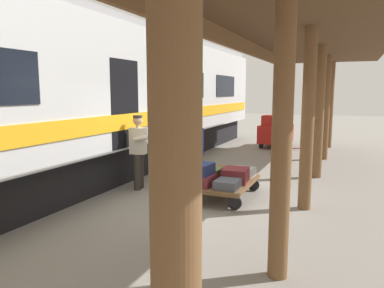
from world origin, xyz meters
name	(u,v)px	position (x,y,z in m)	size (l,w,h in m)	color
ground_plane	(211,197)	(0.00, 0.00, 0.00)	(60.00, 60.00, 0.00)	gray
platform_canopy	(308,35)	(-1.86, 0.00, 3.25)	(3.20, 17.81, 3.56)	brown
train_car	(73,99)	(3.58, 0.00, 2.06)	(3.03, 21.02, 4.00)	silver
luggage_cart	(223,183)	(-0.24, -0.14, 0.30)	(1.22, 1.83, 0.35)	brown
suitcase_gray_aluminum	(242,173)	(-0.50, -0.65, 0.45)	(0.46, 0.62, 0.20)	#9EA0A5
suitcase_brown_leather	(219,171)	(0.03, -0.65, 0.44)	(0.52, 0.44, 0.19)	brown
suitcase_burgundy_valise	(203,180)	(0.03, 0.36, 0.46)	(0.41, 0.57, 0.22)	maroon
suitcase_olive_duffel	(212,174)	(0.03, -0.14, 0.48)	(0.41, 0.49, 0.26)	brown
suitcase_slate_roller	(228,184)	(-0.50, 0.36, 0.44)	(0.45, 0.60, 0.17)	#4C515B
suitcase_maroon_trunk	(236,175)	(-0.50, -0.14, 0.50)	(0.50, 0.57, 0.30)	maroon
suitcase_navy_fabric	(202,169)	(0.06, 0.36, 0.68)	(0.38, 0.51, 0.23)	navy
porter_in_overalls	(194,150)	(0.57, -0.42, 0.93)	(0.67, 0.43, 1.70)	navy
porter_by_door	(139,149)	(1.75, -0.01, 0.93)	(0.71, 0.51, 1.70)	#332D28
baggage_tug	(276,132)	(0.06, -7.71, 0.63)	(1.18, 1.75, 1.30)	#B21E19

